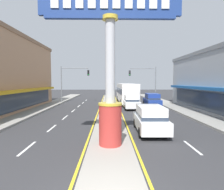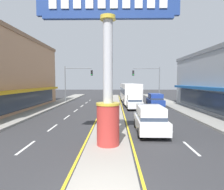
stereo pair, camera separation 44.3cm
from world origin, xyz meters
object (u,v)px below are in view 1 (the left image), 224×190
(district_sign, at_px, (110,64))
(traffic_light_right_side, at_px, (146,78))
(suv_near_left_lane, at_px, (152,100))
(traffic_light_left_side, at_px, (72,78))
(bus_near_right_lane, at_px, (126,92))
(suv_mid_left_lane, at_px, (131,101))
(suv_far_right_lane, at_px, (150,119))

(district_sign, relative_size, traffic_light_right_side, 1.37)
(suv_near_left_lane, bearing_deg, traffic_light_left_side, 156.80)
(district_sign, bearing_deg, traffic_light_left_side, 106.17)
(bus_near_right_lane, relative_size, suv_mid_left_lane, 2.43)
(district_sign, relative_size, suv_far_right_lane, 1.84)
(district_sign, xyz_separation_m, suv_near_left_lane, (6.14, 16.78, -3.56))
(district_sign, relative_size, traffic_light_left_side, 1.37)
(suv_far_right_lane, bearing_deg, district_sign, -133.63)
(traffic_light_left_side, distance_m, suv_far_right_lane, 21.56)
(traffic_light_right_side, bearing_deg, suv_mid_left_lane, -112.70)
(traffic_light_right_side, bearing_deg, district_sign, -105.55)
(suv_far_right_lane, bearing_deg, suv_mid_left_lane, 89.99)
(bus_near_right_lane, bearing_deg, suv_near_left_lane, -54.06)
(traffic_light_left_side, height_order, suv_mid_left_lane, traffic_light_left_side)
(traffic_light_right_side, relative_size, suv_mid_left_lane, 1.34)
(district_sign, xyz_separation_m, traffic_light_right_side, (6.43, 23.12, -0.30))
(district_sign, distance_m, traffic_light_right_side, 24.00)
(traffic_light_left_side, xyz_separation_m, traffic_light_right_side, (12.86, 0.94, 0.00))
(bus_near_right_lane, distance_m, suv_near_left_lane, 5.69)
(traffic_light_left_side, height_order, bus_near_right_lane, traffic_light_left_side)
(traffic_light_right_side, height_order, bus_near_right_lane, traffic_light_right_side)
(suv_near_left_lane, bearing_deg, suv_mid_left_lane, -145.89)
(district_sign, distance_m, suv_far_right_lane, 5.45)
(traffic_light_left_side, xyz_separation_m, suv_near_left_lane, (12.58, -5.39, -3.26))
(suv_far_right_lane, xyz_separation_m, suv_mid_left_lane, (0.00, 11.57, 0.00))
(bus_near_right_lane, height_order, suv_mid_left_lane, bus_near_right_lane)
(traffic_light_right_side, distance_m, suv_mid_left_lane, 9.84)
(traffic_light_right_side, relative_size, suv_far_right_lane, 1.34)
(district_sign, distance_m, traffic_light_left_side, 23.09)
(suv_far_right_lane, bearing_deg, suv_near_left_lane, 76.55)
(district_sign, relative_size, suv_near_left_lane, 1.83)
(suv_far_right_lane, bearing_deg, traffic_light_left_side, 115.80)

